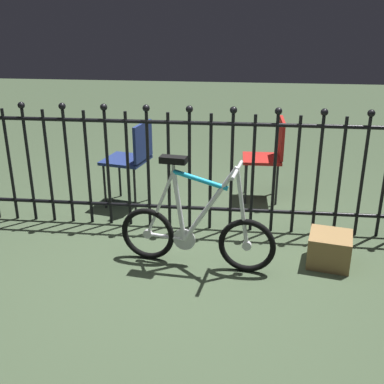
# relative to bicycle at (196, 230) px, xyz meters

# --- Properties ---
(ground_plane) EXTENTS (20.00, 20.00, 0.00)m
(ground_plane) POSITION_rel_bicycle_xyz_m (-0.10, -0.04, -0.30)
(ground_plane) COLOR #3B4B33
(iron_fence) EXTENTS (4.63, 0.07, 1.18)m
(iron_fence) POSITION_rel_bicycle_xyz_m (-0.17, 0.68, 0.30)
(iron_fence) COLOR black
(iron_fence) RESTS_ON ground
(bicycle) EXTENTS (1.24, 0.40, 0.89)m
(bicycle) POSITION_rel_bicycle_xyz_m (0.00, 0.00, 0.00)
(bicycle) COLOR black
(bicycle) RESTS_ON ground
(chair_red) EXTENTS (0.41, 0.40, 0.87)m
(chair_red) POSITION_rel_bicycle_xyz_m (0.62, 1.47, 0.22)
(chair_red) COLOR black
(chair_red) RESTS_ON ground
(chair_navy) EXTENTS (0.49, 0.49, 0.87)m
(chair_navy) POSITION_rel_bicycle_xyz_m (-0.76, 1.15, 0.24)
(chair_navy) COLOR black
(chair_navy) RESTS_ON ground
(display_crate) EXTENTS (0.38, 0.38, 0.25)m
(display_crate) POSITION_rel_bicycle_xyz_m (1.05, 0.14, -0.17)
(display_crate) COLOR olive
(display_crate) RESTS_ON ground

